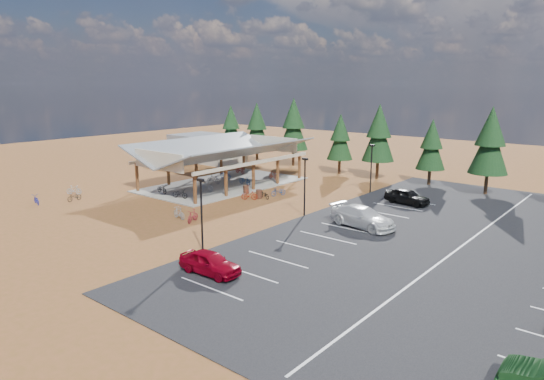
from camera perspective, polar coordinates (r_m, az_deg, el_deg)
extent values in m
plane|color=brown|center=(44.25, -2.98, -2.49)|extent=(140.00, 140.00, 0.00)
cube|color=black|center=(37.79, 21.69, -5.97)|extent=(27.00, 44.00, 0.04)
cube|color=gray|center=(55.91, -5.72, 0.67)|extent=(10.60, 18.60, 0.10)
cube|color=brown|center=(53.81, -15.59, 1.49)|extent=(0.25, 0.25, 3.00)
cube|color=brown|center=(56.27, -12.10, 2.14)|extent=(0.25, 0.25, 3.00)
cube|color=brown|center=(58.92, -8.91, 2.72)|extent=(0.25, 0.25, 3.00)
cube|color=brown|center=(61.75, -6.00, 3.24)|extent=(0.25, 0.25, 3.00)
cube|color=brown|center=(64.73, -3.35, 3.71)|extent=(0.25, 0.25, 3.00)
cube|color=brown|center=(46.69, -9.07, 0.18)|extent=(0.25, 0.25, 3.00)
cube|color=brown|center=(49.50, -5.43, 0.98)|extent=(0.25, 0.25, 3.00)
cube|color=brown|center=(52.50, -2.20, 1.68)|extent=(0.25, 0.25, 3.00)
cube|color=brown|center=(55.65, 0.67, 2.30)|extent=(0.25, 0.25, 3.00)
cube|color=brown|center=(58.94, 3.24, 2.85)|extent=(0.25, 0.25, 3.00)
cube|color=beige|center=(58.99, -9.22, 4.19)|extent=(0.22, 18.00, 0.35)
cube|color=beige|center=(51.98, -1.89, 3.25)|extent=(0.22, 18.00, 0.35)
cube|color=slate|center=(57.32, -7.86, 4.91)|extent=(5.85, 19.40, 2.13)
cube|color=slate|center=(53.24, -3.60, 4.43)|extent=(5.85, 19.40, 2.13)
cube|color=beige|center=(49.41, -13.23, 3.39)|extent=(7.50, 0.15, 1.80)
cube|color=beige|center=(61.87, 0.14, 5.48)|extent=(7.50, 0.15, 1.80)
cube|color=#ADA593|center=(73.12, -7.40, 4.63)|extent=(10.00, 6.00, 3.20)
cube|color=slate|center=(72.89, -7.44, 6.15)|extent=(11.00, 7.00, 0.70)
cylinder|color=black|center=(33.36, -8.27, -3.13)|extent=(0.14, 0.14, 5.00)
cube|color=black|center=(32.78, -8.41, 1.17)|extent=(0.50, 0.25, 0.18)
cylinder|color=black|center=(42.11, 3.86, 0.23)|extent=(0.14, 0.14, 5.00)
cube|color=black|center=(41.65, 3.91, 3.66)|extent=(0.50, 0.25, 0.18)
cylinder|color=black|center=(52.17, 11.58, 2.37)|extent=(0.14, 0.14, 5.00)
cube|color=black|center=(51.80, 11.70, 5.15)|extent=(0.50, 0.25, 0.18)
cylinder|color=#482719|center=(51.07, -3.07, 0.05)|extent=(0.60, 0.60, 0.90)
cylinder|color=#482719|center=(48.95, -1.56, -0.48)|extent=(0.60, 0.60, 0.90)
cylinder|color=#382314|center=(76.12, -4.78, 4.53)|extent=(0.36, 0.36, 1.98)
cone|color=black|center=(75.73, -4.82, 7.06)|extent=(3.49, 3.49, 4.76)
cone|color=black|center=(75.57, -4.85, 8.56)|extent=(2.70, 2.70, 3.57)
cylinder|color=#382314|center=(71.10, -1.77, 4.07)|extent=(0.36, 0.36, 2.13)
cone|color=black|center=(70.66, -1.79, 6.98)|extent=(3.75, 3.75, 5.12)
cone|color=black|center=(70.49, -1.80, 8.71)|extent=(2.90, 2.90, 3.84)
cylinder|color=#382314|center=(68.64, 2.52, 3.84)|extent=(0.36, 0.36, 2.31)
cone|color=black|center=(68.17, 2.55, 7.11)|extent=(4.07, 4.07, 5.55)
cone|color=black|center=(67.99, 2.57, 9.05)|extent=(3.14, 3.14, 4.16)
cylinder|color=#382314|center=(63.10, 7.93, 2.77)|extent=(0.36, 0.36, 1.87)
cone|color=black|center=(62.66, 8.01, 5.64)|extent=(3.29, 3.29, 4.49)
cone|color=black|center=(62.47, 8.07, 7.34)|extent=(2.54, 2.54, 3.36)
cylinder|color=#382314|center=(60.56, 12.27, 2.36)|extent=(0.36, 0.36, 2.20)
cone|color=black|center=(60.04, 12.43, 5.88)|extent=(3.88, 3.88, 5.28)
cone|color=black|center=(59.84, 12.53, 7.98)|extent=(2.99, 2.99, 3.96)
cylinder|color=#382314|center=(58.31, 18.01, 1.47)|extent=(0.36, 0.36, 1.84)
cone|color=black|center=(57.84, 18.22, 4.51)|extent=(3.23, 3.23, 4.40)
cone|color=black|center=(57.63, 18.34, 6.32)|extent=(2.50, 2.50, 3.30)
cylinder|color=#382314|center=(55.36, 23.88, 0.67)|extent=(0.36, 0.36, 2.24)
cone|color=black|center=(54.79, 24.23, 4.57)|extent=(3.94, 3.94, 5.37)
cone|color=black|center=(54.57, 24.43, 6.89)|extent=(3.04, 3.04, 4.03)
imported|color=black|center=(52.06, -12.82, 0.14)|extent=(1.90, 0.92, 0.96)
imported|color=gray|center=(56.03, -6.88, 1.27)|extent=(1.81, 0.87, 1.05)
imported|color=#1849A0|center=(58.80, -5.48, 1.80)|extent=(1.94, 0.83, 0.99)
imported|color=maroon|center=(62.39, -3.79, 2.46)|extent=(1.78, 0.69, 1.04)
imported|color=black|center=(49.47, -10.77, -0.41)|extent=(1.91, 0.97, 0.96)
imported|color=gray|center=(52.20, -7.71, 0.45)|extent=(1.86, 0.68, 1.09)
imported|color=navy|center=(55.33, -3.20, 1.15)|extent=(1.87, 0.83, 0.95)
imported|color=maroon|center=(58.22, 0.12, 1.73)|extent=(1.65, 0.71, 0.96)
imported|color=black|center=(51.75, -22.22, -0.74)|extent=(0.83, 1.68, 0.84)
imported|color=gray|center=(54.81, -22.28, 0.02)|extent=(1.54, 1.35, 0.96)
imported|color=navy|center=(51.79, -25.99, -1.03)|extent=(1.82, 0.98, 0.91)
imported|color=maroon|center=(41.15, -9.30, -3.03)|extent=(1.06, 1.80, 1.05)
imported|color=#93969B|center=(42.34, -10.89, -2.65)|extent=(1.79, 0.77, 1.04)
imported|color=navy|center=(50.08, 0.77, -0.17)|extent=(1.08, 1.85, 0.92)
imported|color=maroon|center=(48.39, -2.67, -0.59)|extent=(1.62, 1.27, 0.98)
imported|color=black|center=(48.89, -0.92, -0.51)|extent=(1.77, 1.08, 0.88)
imported|color=maroon|center=(29.96, -7.32, -8.45)|extent=(4.23, 1.90, 1.41)
imported|color=silver|center=(39.73, 10.62, -3.13)|extent=(5.98, 3.23, 1.65)
imported|color=black|center=(48.26, 15.60, -0.72)|extent=(4.51, 2.20, 1.48)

